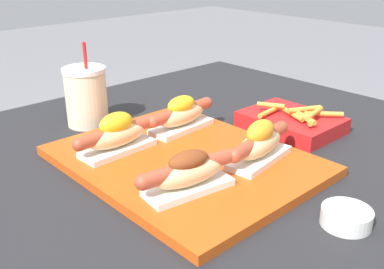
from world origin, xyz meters
name	(u,v)px	position (x,y,z in m)	size (l,w,h in m)	color
serving_tray	(184,160)	(-0.06, -0.08, 0.71)	(0.48, 0.38, 0.02)	#CC4C14
hot_dog_0	(117,135)	(-0.16, -0.16, 0.75)	(0.07, 0.19, 0.08)	white
hot_dog_1	(188,172)	(0.05, -0.16, 0.75)	(0.08, 0.19, 0.07)	white
hot_dog_2	(181,114)	(-0.17, 0.01, 0.75)	(0.07, 0.19, 0.08)	white
hot_dog_3	(260,143)	(0.05, 0.01, 0.75)	(0.08, 0.19, 0.08)	white
sauce_bowl	(346,216)	(0.26, -0.03, 0.71)	(0.08, 0.08, 0.03)	silver
drink_cup	(86,96)	(-0.37, -0.10, 0.77)	(0.10, 0.10, 0.20)	beige
fries_basket	(291,122)	(-0.03, 0.23, 0.72)	(0.21, 0.16, 0.06)	red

